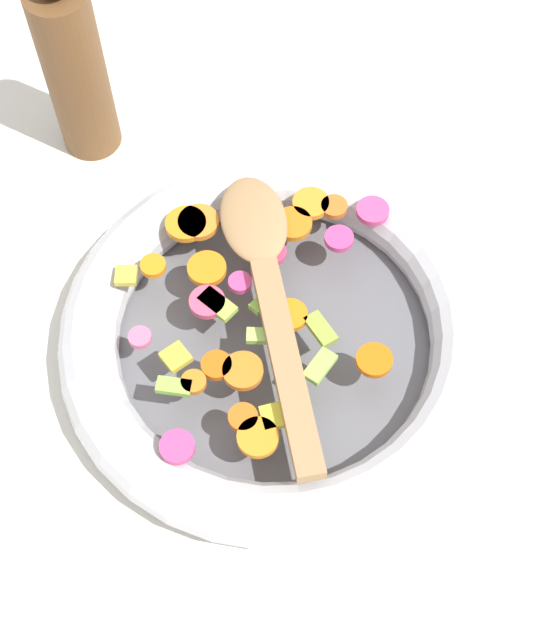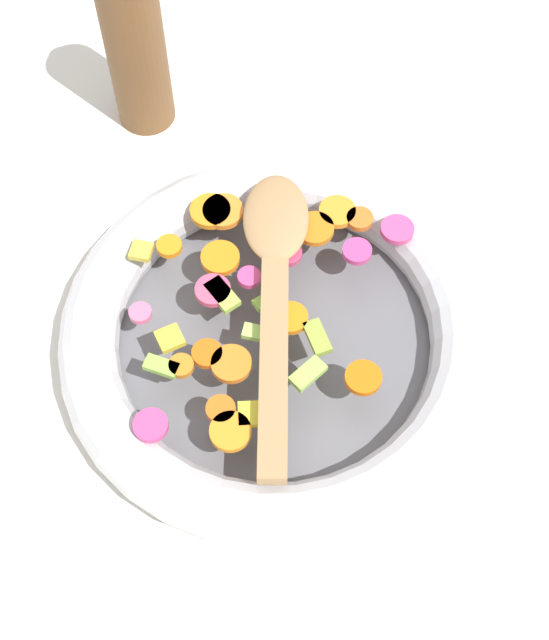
% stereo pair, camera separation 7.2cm
% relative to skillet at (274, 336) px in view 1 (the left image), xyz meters
% --- Properties ---
extents(ground_plane, '(4.00, 4.00, 0.00)m').
position_rel_skillet_xyz_m(ground_plane, '(0.00, 0.00, -0.02)').
color(ground_plane, silver).
extents(skillet, '(0.36, 0.36, 0.05)m').
position_rel_skillet_xyz_m(skillet, '(0.00, 0.00, 0.00)').
color(skillet, slate).
rests_on(skillet, ground_plane).
extents(chopped_vegetables, '(0.29, 0.25, 0.01)m').
position_rel_skillet_xyz_m(chopped_vegetables, '(0.01, 0.02, 0.03)').
color(chopped_vegetables, orange).
rests_on(chopped_vegetables, skillet).
extents(wooden_spoon, '(0.27, 0.16, 0.01)m').
position_rel_skillet_xyz_m(wooden_spoon, '(0.03, 0.01, 0.04)').
color(wooden_spoon, '#A87F51').
rests_on(wooden_spoon, chopped_vegetables).
extents(pepper_mill, '(0.06, 0.06, 0.21)m').
position_rel_skillet_xyz_m(pepper_mill, '(0.18, 0.23, 0.07)').
color(pepper_mill, brown).
rests_on(pepper_mill, ground_plane).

